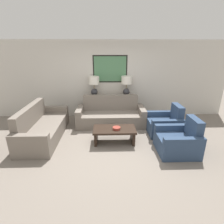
# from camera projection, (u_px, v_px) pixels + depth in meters

# --- Properties ---
(ground_plane) EXTENTS (20.00, 20.00, 0.00)m
(ground_plane) POSITION_uv_depth(u_px,v_px,m) (112.00, 147.00, 4.44)
(ground_plane) COLOR slate
(back_wall) EXTENTS (8.33, 0.12, 2.65)m
(back_wall) POSITION_uv_depth(u_px,v_px,m) (110.00, 80.00, 6.19)
(back_wall) COLOR beige
(back_wall) RESTS_ON ground_plane
(console_table) EXTENTS (1.57, 0.39, 0.80)m
(console_table) POSITION_uv_depth(u_px,v_px,m) (110.00, 107.00, 6.24)
(console_table) COLOR brown
(console_table) RESTS_ON ground_plane
(table_lamp_left) EXTENTS (0.36, 0.36, 0.68)m
(table_lamp_left) POSITION_uv_depth(u_px,v_px,m) (94.00, 84.00, 5.95)
(table_lamp_left) COLOR #333338
(table_lamp_left) RESTS_ON console_table
(table_lamp_right) EXTENTS (0.36, 0.36, 0.68)m
(table_lamp_right) POSITION_uv_depth(u_px,v_px,m) (126.00, 84.00, 5.98)
(table_lamp_right) COLOR #333338
(table_lamp_right) RESTS_ON console_table
(couch_by_back_wall) EXTENTS (2.16, 0.87, 0.91)m
(couch_by_back_wall) POSITION_uv_depth(u_px,v_px,m) (111.00, 116.00, 5.70)
(couch_by_back_wall) COLOR slate
(couch_by_back_wall) RESTS_ON ground_plane
(couch_by_side) EXTENTS (0.87, 2.16, 0.91)m
(couch_by_side) POSITION_uv_depth(u_px,v_px,m) (43.00, 128.00, 4.82)
(couch_by_side) COLOR slate
(couch_by_side) RESTS_ON ground_plane
(coffee_table) EXTENTS (1.10, 0.57, 0.40)m
(coffee_table) POSITION_uv_depth(u_px,v_px,m) (114.00, 132.00, 4.57)
(coffee_table) COLOR black
(coffee_table) RESTS_ON ground_plane
(decorative_bowl) EXTENTS (0.20, 0.20, 0.06)m
(decorative_bowl) POSITION_uv_depth(u_px,v_px,m) (117.00, 128.00, 4.49)
(decorative_bowl) COLOR #93382D
(decorative_bowl) RESTS_ON coffee_table
(armchair_near_back_wall) EXTENTS (0.90, 0.85, 0.86)m
(armchair_near_back_wall) POSITION_uv_depth(u_px,v_px,m) (165.00, 124.00, 5.10)
(armchair_near_back_wall) COLOR navy
(armchair_near_back_wall) RESTS_ON ground_plane
(armchair_near_camera) EXTENTS (0.90, 0.85, 0.86)m
(armchair_near_camera) POSITION_uv_depth(u_px,v_px,m) (179.00, 141.00, 4.15)
(armchair_near_camera) COLOR navy
(armchair_near_camera) RESTS_ON ground_plane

